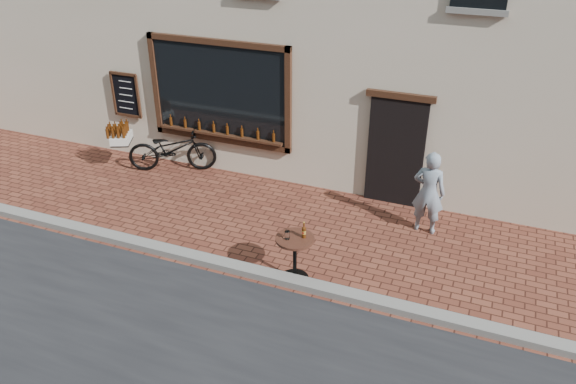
% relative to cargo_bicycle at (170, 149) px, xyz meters
% --- Properties ---
extents(ground, '(90.00, 90.00, 0.00)m').
position_rel_cargo_bicycle_xyz_m(ground, '(3.03, -3.08, -0.52)').
color(ground, '#57281C').
rests_on(ground, ground).
extents(kerb, '(90.00, 0.25, 0.12)m').
position_rel_cargo_bicycle_xyz_m(kerb, '(3.03, -2.88, -0.46)').
color(kerb, slate).
rests_on(kerb, ground).
extents(cargo_bicycle, '(2.31, 1.48, 1.10)m').
position_rel_cargo_bicycle_xyz_m(cargo_bicycle, '(0.00, 0.00, 0.00)').
color(cargo_bicycle, black).
rests_on(cargo_bicycle, ground).
extents(bistro_table, '(0.63, 0.63, 1.08)m').
position_rel_cargo_bicycle_xyz_m(bistro_table, '(4.03, -2.73, 0.05)').
color(bistro_table, black).
rests_on(bistro_table, ground).
extents(pedestrian, '(0.60, 0.41, 1.60)m').
position_rel_cargo_bicycle_xyz_m(pedestrian, '(5.74, -0.46, 0.28)').
color(pedestrian, gray).
rests_on(pedestrian, ground).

